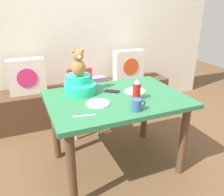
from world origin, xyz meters
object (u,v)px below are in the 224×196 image
Objects in this scene: pillow_floral_left at (27,77)px; pillow_floral_right at (129,65)px; book_stack at (98,80)px; highchair at (82,93)px; dining_table at (116,108)px; teddy_bear at (78,63)px; ketchup_bottle at (137,90)px; infant_seat_teal at (80,85)px; cell_phone at (112,91)px; dinner_plate_near at (98,103)px; dinner_plate_far at (135,91)px; coffee_mug at (137,105)px.

pillow_floral_left is 1.41m from pillow_floral_right.
highchair is at bearing -129.00° from book_stack.
teddy_bear reaches higher than dining_table.
dining_table is 4.89× the size of teddy_bear.
highchair is 0.96m from ketchup_bottle.
pillow_floral_right is at bearing 43.29° from infant_seat_teal.
infant_seat_teal reaches higher than cell_phone.
infant_seat_teal is 0.34m from dinner_plate_near.
pillow_floral_right is 0.50m from book_stack.
pillow_floral_left reaches higher than dinner_plate_far.
dinner_plate_far is at bearing -50.96° from pillow_floral_left.
book_stack is 1.17m from dinner_plate_far.
ketchup_bottle is (0.41, -0.37, -0.19)m from teddy_bear.
pillow_floral_left reaches higher than cell_phone.
dinner_plate_near reaches higher than book_stack.
coffee_mug is 0.60× the size of dinner_plate_far.
highchair is (-0.35, -0.44, 0.01)m from book_stack.
coffee_mug is at bearing -61.65° from infant_seat_teal.
dining_table is 6.61× the size of ketchup_bottle.
cell_phone is (0.22, 0.22, -0.00)m from dinner_plate_near.
dinner_plate_far is (0.49, -0.19, -0.27)m from teddy_bear.
teddy_bear is at bearing -107.03° from highchair.
infant_seat_teal reaches higher than book_stack.
pillow_floral_right is 1.42m from ketchup_bottle.
teddy_bear is at bearing -136.69° from pillow_floral_right.
infant_seat_teal is at bearing -65.44° from pillow_floral_left.
book_stack is 0.25× the size of highchair.
cell_phone is at bearing 45.61° from dinner_plate_near.
book_stack is at bearing 85.47° from ketchup_bottle.
dining_table is 1.55× the size of highchair.
infant_seat_teal is 1.78× the size of ketchup_bottle.
pillow_floral_right is 1.25m from cell_phone.
infant_seat_teal is at bearing 90.00° from teddy_bear.
highchair is at bearing 83.69° from dinner_plate_near.
highchair is at bearing 98.55° from dining_table.
pillow_floral_left is at bearing 122.70° from ketchup_bottle.
dinner_plate_far is at bearing -113.96° from pillow_floral_right.
book_stack is at bearing 61.72° from teddy_bear.
pillow_floral_left reaches higher than highchair.
dinner_plate_near is at bearing -96.31° from highchair.
cell_phone is (0.28, -0.10, -0.07)m from infant_seat_teal.
pillow_floral_left is 2.20× the size of dinner_plate_near.
teddy_bear is 1.74× the size of cell_phone.
dining_table is at bearing -81.45° from highchair.
pillow_floral_right reaches higher than coffee_mug.
book_stack is 1.55m from coffee_mug.
dining_table is 0.18m from cell_phone.
coffee_mug is at bearing -63.98° from pillow_floral_left.
teddy_bear reaches higher than book_stack.
dining_table is 0.25m from dinner_plate_far.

